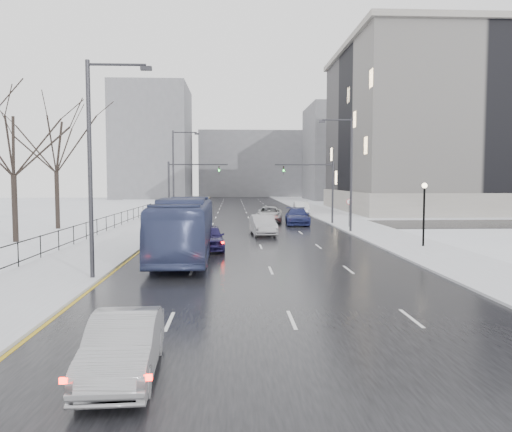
{
  "coord_description": "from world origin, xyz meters",
  "views": [
    {
      "loc": [
        -1.93,
        -3.04,
        4.64
      ],
      "look_at": [
        -0.54,
        26.43,
        2.5
      ],
      "focal_mm": 35.0,
      "sensor_mm": 36.0,
      "label": 1
    }
  ],
  "objects": [
    {
      "name": "bus",
      "position": [
        -4.8,
        26.25,
        1.82
      ],
      "size": [
        3.15,
        12.79,
        3.55
      ],
      "primitive_type": "imported",
      "rotation": [
        0.0,
        0.0,
        0.01
      ],
      "color": "#37416C",
      "rests_on": "road"
    },
    {
      "name": "sedan_right_near",
      "position": [
        0.58,
        38.25,
        0.89
      ],
      "size": [
        2.22,
        5.27,
        1.69
      ],
      "primitive_type": "imported",
      "rotation": [
        0.0,
        0.0,
        0.08
      ],
      "color": "#949498",
      "rests_on": "road"
    },
    {
      "name": "iron_fence",
      "position": [
        -13.0,
        30.0,
        0.91
      ],
      "size": [
        0.06,
        70.0,
        1.3
      ],
      "color": "black",
      "rests_on": "sidewalk_left"
    },
    {
      "name": "no_uturn_sign",
      "position": [
        9.2,
        44.0,
        2.3
      ],
      "size": [
        0.6,
        0.06,
        2.7
      ],
      "color": "#2D2D33",
      "rests_on": "sidewalk_right"
    },
    {
      "name": "sidewalk_right",
      "position": [
        10.5,
        60.0,
        0.08
      ],
      "size": [
        5.0,
        150.0,
        0.16
      ],
      "primitive_type": "cube",
      "color": "silver",
      "rests_on": "ground"
    },
    {
      "name": "sedan_center_near",
      "position": [
        -3.5,
        29.72,
        0.87
      ],
      "size": [
        2.29,
        4.99,
        1.66
      ],
      "primitive_type": "imported",
      "rotation": [
        0.0,
        0.0,
        0.07
      ],
      "color": "#1F194C",
      "rests_on": "road"
    },
    {
      "name": "park_strip",
      "position": [
        -20.0,
        60.0,
        0.06
      ],
      "size": [
        14.0,
        150.0,
        0.12
      ],
      "primitive_type": "cube",
      "color": "white",
      "rests_on": "ground"
    },
    {
      "name": "bldg_far_center",
      "position": [
        4.0,
        140.0,
        9.0
      ],
      "size": [
        30.0,
        18.0,
        18.0
      ],
      "primitive_type": "cube",
      "color": "slate",
      "rests_on": "ground"
    },
    {
      "name": "sedan_left_near",
      "position": [
        -4.5,
        8.5,
        0.76
      ],
      "size": [
        1.76,
        4.47,
        1.45
      ],
      "primitive_type": "imported",
      "rotation": [
        0.0,
        0.0,
        0.05
      ],
      "color": "#939498",
      "rests_on": "road"
    },
    {
      "name": "streetlight_l_near",
      "position": [
        -8.17,
        20.0,
        5.62
      ],
      "size": [
        2.95,
        0.25,
        10.0
      ],
      "color": "#2D2D33",
      "rests_on": "ground"
    },
    {
      "name": "streetlight_r_mid",
      "position": [
        8.17,
        40.0,
        5.62
      ],
      "size": [
        2.95,
        0.25,
        10.0
      ],
      "color": "#2D2D33",
      "rests_on": "ground"
    },
    {
      "name": "cross_road",
      "position": [
        0.0,
        48.0,
        0.02
      ],
      "size": [
        130.0,
        10.0,
        0.04
      ],
      "primitive_type": "cube",
      "color": "black",
      "rests_on": "ground"
    },
    {
      "name": "sedan_right_cross",
      "position": [
        2.06,
        51.24,
        0.88
      ],
      "size": [
        3.4,
        6.29,
        1.68
      ],
      "primitive_type": "imported",
      "rotation": [
        0.0,
        0.0,
        -0.11
      ],
      "color": "#AAACAF",
      "rests_on": "road"
    },
    {
      "name": "sedan_right_distant",
      "position": [
        7.2,
        62.85,
        0.89
      ],
      "size": [
        2.01,
        5.21,
        1.69
      ],
      "primitive_type": "imported",
      "rotation": [
        0.0,
        0.0,
        -0.04
      ],
      "color": "silver",
      "rests_on": "road"
    },
    {
      "name": "civic_building",
      "position": [
        35.0,
        72.0,
        11.21
      ],
      "size": [
        41.0,
        31.0,
        24.8
      ],
      "color": "gray",
      "rests_on": "ground"
    },
    {
      "name": "mast_signal_left",
      "position": [
        -7.33,
        48.0,
        4.11
      ],
      "size": [
        6.1,
        0.33,
        6.5
      ],
      "color": "#2D2D33",
      "rests_on": "ground"
    },
    {
      "name": "tree_park_d",
      "position": [
        -17.8,
        34.0,
        0.0
      ],
      "size": [
        8.75,
        8.75,
        12.5
      ],
      "primitive_type": null,
      "color": "black",
      "rests_on": "ground"
    },
    {
      "name": "tree_park_e",
      "position": [
        -18.2,
        44.0,
        0.0
      ],
      "size": [
        9.45,
        9.45,
        13.5
      ],
      "primitive_type": null,
      "color": "black",
      "rests_on": "ground"
    },
    {
      "name": "sedan_right_far",
      "position": [
        4.73,
        47.83,
        0.89
      ],
      "size": [
        2.74,
        5.98,
        1.69
      ],
      "primitive_type": "imported",
      "rotation": [
        0.0,
        0.0,
        -0.06
      ],
      "color": "navy",
      "rests_on": "road"
    },
    {
      "name": "streetlight_l_far",
      "position": [
        -8.17,
        52.0,
        5.62
      ],
      "size": [
        2.95,
        0.25,
        10.0
      ],
      "color": "#2D2D33",
      "rests_on": "ground"
    },
    {
      "name": "mast_signal_right",
      "position": [
        7.33,
        48.0,
        4.11
      ],
      "size": [
        6.1,
        0.33,
        6.5
      ],
      "color": "#2D2D33",
      "rests_on": "ground"
    },
    {
      "name": "bldg_far_right",
      "position": [
        28.0,
        115.0,
        11.0
      ],
      "size": [
        24.0,
        20.0,
        22.0
      ],
      "primitive_type": "cube",
      "color": "slate",
      "rests_on": "ground"
    },
    {
      "name": "bldg_far_left",
      "position": [
        -22.0,
        125.0,
        14.0
      ],
      "size": [
        18.0,
        22.0,
        28.0
      ],
      "primitive_type": "cube",
      "color": "slate",
      "rests_on": "ground"
    },
    {
      "name": "sidewalk_left",
      "position": [
        -10.5,
        60.0,
        0.08
      ],
      "size": [
        5.0,
        150.0,
        0.16
      ],
      "primitive_type": "cube",
      "color": "silver",
      "rests_on": "ground"
    },
    {
      "name": "road",
      "position": [
        0.0,
        60.0,
        0.02
      ],
      "size": [
        16.0,
        150.0,
        0.04
      ],
      "primitive_type": "cube",
      "color": "black",
      "rests_on": "ground"
    },
    {
      "name": "lamppost_r_mid",
      "position": [
        11.0,
        30.0,
        2.94
      ],
      "size": [
        0.36,
        0.36,
        4.28
      ],
      "color": "black",
      "rests_on": "sidewalk_right"
    }
  ]
}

